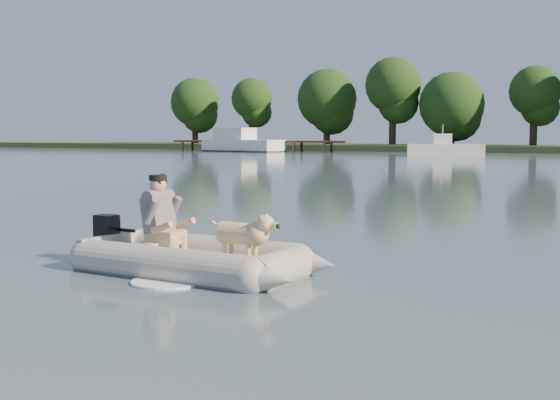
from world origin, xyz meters
The scene contains 9 objects.
water centered at (0.00, 0.00, 0.00)m, with size 160.00×160.00×0.00m, color slate.
dock centered at (-26.00, 52.00, 0.52)m, with size 18.00×2.00×1.04m, color #4C331E, non-canonical shape.
treeline centered at (-3.71, 61.11, 5.48)m, with size 71.02×7.35×9.27m.
dinghy centered at (-0.26, -0.03, 0.54)m, with size 4.20×2.77×1.27m, color gray, non-canonical shape.
man centered at (-0.89, 0.08, 0.71)m, with size 0.66×0.57×0.98m, color #5F5E62, non-canonical shape.
dog centered at (0.33, -0.03, 0.47)m, with size 0.85×0.30×0.57m, color tan, non-canonical shape.
outboard_motor centered at (-1.77, 0.11, 0.28)m, with size 0.38×0.26×0.72m, color black, non-canonical shape.
cabin_cruiser centered at (-27.07, 50.80, 1.11)m, with size 8.51×3.04×2.63m, color white, non-canonical shape.
motorboat centered at (-7.11, 45.96, 1.13)m, with size 5.85×2.25×2.48m, color white, non-canonical shape.
Camera 1 is at (4.31, -7.30, 1.71)m, focal length 45.00 mm.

